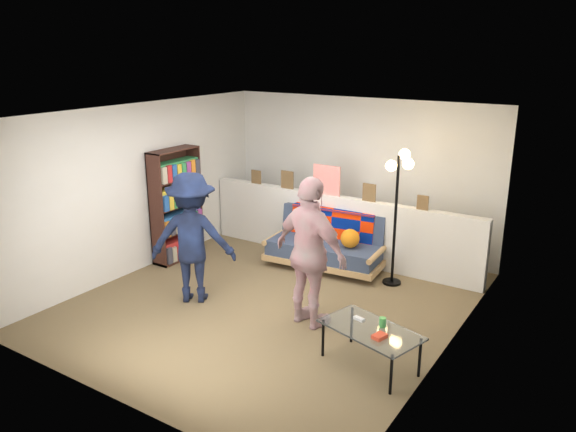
% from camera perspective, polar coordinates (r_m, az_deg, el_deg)
% --- Properties ---
extents(ground, '(5.00, 5.00, 0.00)m').
position_cam_1_polar(ground, '(7.30, -1.72, -8.69)').
color(ground, brown).
rests_on(ground, ground).
extents(room_shell, '(4.60, 5.05, 2.45)m').
position_cam_1_polar(room_shell, '(7.13, 0.31, 4.92)').
color(room_shell, silver).
rests_on(room_shell, ground).
extents(half_wall_ledge, '(4.45, 0.15, 1.00)m').
position_cam_1_polar(half_wall_ledge, '(8.55, 5.08, -1.22)').
color(half_wall_ledge, silver).
rests_on(half_wall_ledge, ground).
extents(ledge_decor, '(2.97, 0.02, 0.45)m').
position_cam_1_polar(ledge_decor, '(8.45, 3.78, 3.37)').
color(ledge_decor, brown).
rests_on(ledge_decor, half_wall_ledge).
extents(futon_sofa, '(1.78, 0.97, 0.74)m').
position_cam_1_polar(futon_sofa, '(8.30, 4.03, -2.91)').
color(futon_sofa, tan).
rests_on(futon_sofa, ground).
extents(bookshelf, '(0.28, 0.85, 1.70)m').
position_cam_1_polar(bookshelf, '(8.64, -11.27, 0.75)').
color(bookshelf, black).
rests_on(bookshelf, ground).
extents(coffee_table, '(1.12, 0.81, 0.52)m').
position_cam_1_polar(coffee_table, '(5.83, 8.45, -11.53)').
color(coffee_table, black).
rests_on(coffee_table, ground).
extents(floor_lamp, '(0.42, 0.33, 1.86)m').
position_cam_1_polar(floor_lamp, '(7.56, 11.18, 2.57)').
color(floor_lamp, black).
rests_on(floor_lamp, ground).
extents(person_left, '(1.25, 1.08, 1.67)m').
position_cam_1_polar(person_left, '(7.16, -9.70, -2.20)').
color(person_left, black).
rests_on(person_left, ground).
extents(person_right, '(1.12, 0.67, 1.78)m').
position_cam_1_polar(person_right, '(6.40, 2.32, -3.81)').
color(person_right, pink).
rests_on(person_right, ground).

